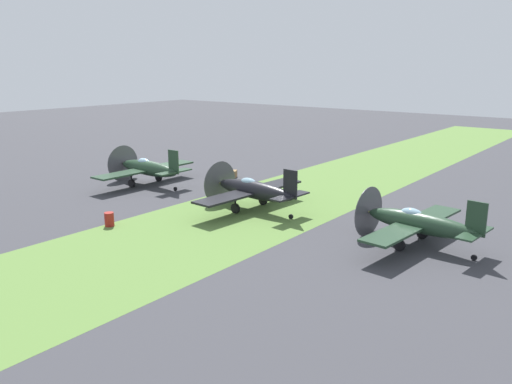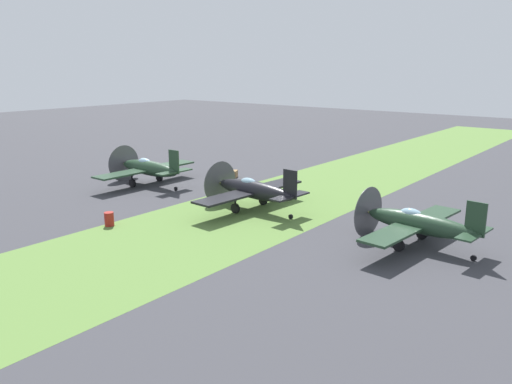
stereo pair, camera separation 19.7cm
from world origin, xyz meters
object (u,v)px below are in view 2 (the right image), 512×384
airplane_lead (148,168)px  supply_crate (232,174)px  fuel_drum (109,219)px  runway_marker_cone (251,180)px  airplane_trail (418,223)px  ground_crew_chief (231,178)px  airplane_wingman (253,190)px

airplane_lead → supply_crate: airplane_lead is taller
fuel_drum → supply_crate: bearing=12.3°
runway_marker_cone → airplane_lead: bearing=133.2°
airplane_lead → airplane_trail: (-0.72, -24.03, -0.08)m
airplane_trail → fuel_drum: (-8.52, 16.88, -0.95)m
airplane_lead → airplane_trail: bearing=-91.2°
ground_crew_chief → supply_crate: bearing=-137.4°
supply_crate → runway_marker_cone: size_ratio=2.05×
ground_crew_chief → airplane_trail: bearing=79.5°
fuel_drum → runway_marker_cone: fuel_drum is taller
airplane_wingman → fuel_drum: bearing=154.2°
supply_crate → fuel_drum: bearing=-167.7°
airplane_lead → supply_crate: (6.78, -3.64, -1.15)m
airplane_trail → airplane_wingman: bearing=94.3°
airplane_trail → ground_crew_chief: (4.05, 17.49, -0.48)m
airplane_lead → ground_crew_chief: airplane_lead is taller
airplane_trail → ground_crew_chief: size_ratio=5.43×
airplane_lead → fuel_drum: bearing=-141.8°
airplane_wingman → supply_crate: bearing=52.2°
airplane_lead → ground_crew_chief: bearing=-62.5°
airplane_trail → fuel_drum: bearing=121.8°
airplane_trail → runway_marker_cone: bearing=74.1°
airplane_wingman → airplane_trail: size_ratio=1.05×
ground_crew_chief → supply_crate: (3.45, 2.90, -0.59)m
airplane_lead → runway_marker_cone: bearing=-46.3°
runway_marker_cone → airplane_trail: bearing=-111.0°
airplane_wingman → ground_crew_chief: airplane_wingman is taller
airplane_lead → airplane_trail: 24.05m
airplane_lead → fuel_drum: size_ratio=10.89×
runway_marker_cone → airplane_wingman: bearing=-139.7°
airplane_lead → airplane_wingman: 12.02m
airplane_wingman → ground_crew_chief: size_ratio=5.68×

